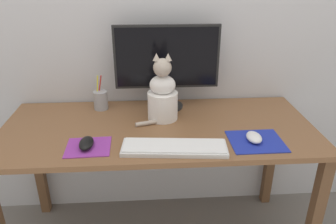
{
  "coord_description": "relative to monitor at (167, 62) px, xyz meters",
  "views": [
    {
      "loc": [
        -0.04,
        -1.38,
        1.42
      ],
      "look_at": [
        0.04,
        -0.07,
        0.81
      ],
      "focal_mm": 35.0,
      "sensor_mm": 36.0,
      "label": 1
    }
  ],
  "objects": [
    {
      "name": "desk",
      "position": [
        -0.06,
        -0.22,
        -0.34
      ],
      "size": [
        1.47,
        0.64,
        0.71
      ],
      "color": "brown",
      "rests_on": "ground_plane"
    },
    {
      "name": "monitor",
      "position": [
        0.0,
        0.0,
        0.0
      ],
      "size": [
        0.53,
        0.17,
        0.43
      ],
      "color": "black",
      "rests_on": "desk"
    },
    {
      "name": "keyboard",
      "position": [
        0.0,
        -0.45,
        -0.24
      ],
      "size": [
        0.44,
        0.17,
        0.02
      ],
      "rotation": [
        0.0,
        0.0,
        -0.09
      ],
      "color": "silver",
      "rests_on": "desk"
    },
    {
      "name": "mousepad_left",
      "position": [
        -0.36,
        -0.4,
        -0.25
      ],
      "size": [
        0.19,
        0.17,
        0.0
      ],
      "rotation": [
        0.0,
        0.0,
        0.03
      ],
      "color": "purple",
      "rests_on": "desk"
    },
    {
      "name": "mousepad_right",
      "position": [
        0.36,
        -0.4,
        -0.25
      ],
      "size": [
        0.23,
        0.2,
        0.0
      ],
      "rotation": [
        0.0,
        0.0,
        0.01
      ],
      "color": "#1E2D9E",
      "rests_on": "desk"
    },
    {
      "name": "computer_mouse_left",
      "position": [
        -0.36,
        -0.4,
        -0.23
      ],
      "size": [
        0.06,
        0.11,
        0.03
      ],
      "color": "black",
      "rests_on": "mousepad_left"
    },
    {
      "name": "computer_mouse_right",
      "position": [
        0.35,
        -0.4,
        -0.23
      ],
      "size": [
        0.06,
        0.1,
        0.03
      ],
      "color": "white",
      "rests_on": "mousepad_right"
    },
    {
      "name": "cat",
      "position": [
        -0.03,
        -0.14,
        -0.12
      ],
      "size": [
        0.21,
        0.17,
        0.33
      ],
      "rotation": [
        0.0,
        0.0,
        -0.08
      ],
      "color": "white",
      "rests_on": "desk"
    },
    {
      "name": "pen_cup",
      "position": [
        -0.35,
        -0.0,
        -0.2
      ],
      "size": [
        0.07,
        0.07,
        0.18
      ],
      "color": "#99999E",
      "rests_on": "desk"
    }
  ]
}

